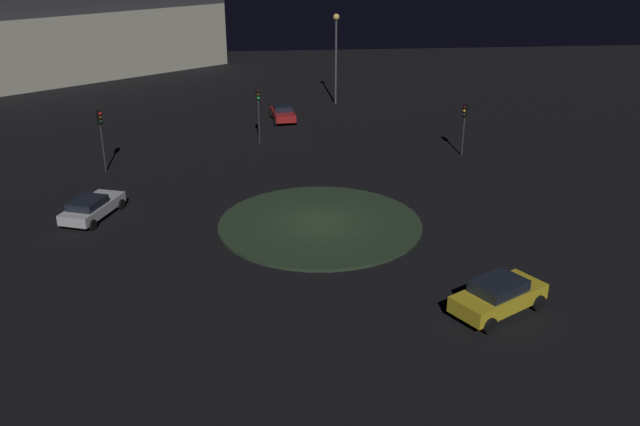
% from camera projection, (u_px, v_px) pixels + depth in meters
% --- Properties ---
extents(ground_plane, '(118.85, 118.85, 0.00)m').
position_uv_depth(ground_plane, '(320.00, 225.00, 38.21)').
color(ground_plane, black).
extents(roundabout_island, '(11.52, 11.52, 0.16)m').
position_uv_depth(roundabout_island, '(320.00, 224.00, 38.18)').
color(roundabout_island, '#263823').
rests_on(roundabout_island, ground_plane).
extents(car_yellow, '(4.73, 3.82, 1.57)m').
position_uv_depth(car_yellow, '(498.00, 295.00, 29.22)').
color(car_yellow, gold).
rests_on(car_yellow, ground_plane).
extents(car_red, '(2.29, 4.08, 1.38)m').
position_uv_depth(car_red, '(283.00, 113.00, 58.59)').
color(car_red, red).
rests_on(car_red, ground_plane).
extents(car_silver, '(3.15, 4.70, 1.32)m').
position_uv_depth(car_silver, '(92.00, 207.00, 38.83)').
color(car_silver, silver).
rests_on(car_silver, ground_plane).
extents(traffic_light_northeast, '(0.39, 0.39, 3.83)m').
position_uv_depth(traffic_light_northeast, '(464.00, 119.00, 48.90)').
color(traffic_light_northeast, '#2D2D2D').
rests_on(traffic_light_northeast, ground_plane).
extents(traffic_light_north, '(0.34, 0.38, 4.30)m').
position_uv_depth(traffic_light_north, '(258.00, 105.00, 51.66)').
color(traffic_light_north, '#2D2D2D').
rests_on(traffic_light_north, ground_plane).
extents(traffic_light_northwest, '(0.39, 0.37, 4.29)m').
position_uv_depth(traffic_light_northwest, '(101.00, 129.00, 45.47)').
color(traffic_light_northwest, '#2D2D2D').
rests_on(traffic_light_northwest, ground_plane).
extents(streetlamp_north, '(0.59, 0.59, 8.35)m').
position_uv_depth(streetlamp_north, '(336.00, 42.00, 62.33)').
color(streetlamp_north, '#4C4C51').
rests_on(streetlamp_north, ground_plane).
extents(store_building, '(37.86, 32.71, 7.92)m').
position_uv_depth(store_building, '(54.00, 40.00, 75.69)').
color(store_building, '#ADA893').
rests_on(store_building, ground_plane).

